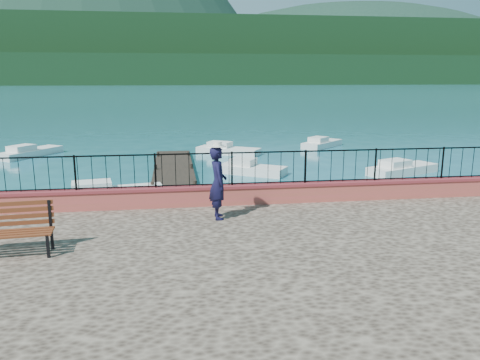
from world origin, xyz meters
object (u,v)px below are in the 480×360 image
object	(u,v)px
boat_1	(252,166)
boat_2	(403,166)
person	(218,183)
boat_0	(109,190)
boat_3	(30,150)
park_bench	(3,241)
boat_4	(228,148)
boat_5	(322,141)

from	to	relation	value
boat_1	boat_2	distance (m)	7.75
person	boat_0	distance (m)	8.25
boat_2	boat_3	xyz separation A→B (m)	(-20.56, 8.42, 0.00)
boat_3	park_bench	bearing A→B (deg)	-133.72
boat_4	boat_5	xyz separation A→B (m)	(6.93, 2.10, 0.00)
boat_5	boat_3	bearing A→B (deg)	139.96
boat_3	boat_5	distance (m)	19.38
boat_2	person	bearing A→B (deg)	-158.85
boat_2	park_bench	bearing A→B (deg)	-164.15
park_bench	person	size ratio (longest dim) A/B	1.06
park_bench	boat_5	size ratio (longest dim) A/B	0.55
boat_0	boat_3	bearing A→B (deg)	108.05
boat_1	boat_5	distance (m)	10.72
person	boat_1	world-z (taller)	person
person	boat_3	bearing A→B (deg)	25.91
boat_1	boat_4	distance (m)	6.47
boat_0	boat_2	size ratio (longest dim) A/B	1.09
park_bench	boat_2	bearing A→B (deg)	34.33
boat_1	boat_5	size ratio (longest dim) A/B	0.93
boat_2	boat_4	bearing A→B (deg)	114.35
boat_4	boat_5	world-z (taller)	same
person	boat_1	xyz separation A→B (m)	(2.83, 11.27, -1.76)
boat_0	boat_2	bearing A→B (deg)	2.02
person	boat_5	bearing A→B (deg)	-27.49
boat_4	boat_3	bearing A→B (deg)	-153.58
boat_0	boat_5	bearing A→B (deg)	33.78
boat_4	boat_5	distance (m)	7.24
boat_3	boat_4	bearing A→B (deg)	-62.57
park_bench	boat_0	size ratio (longest dim) A/B	0.47
boat_1	boat_4	bearing A→B (deg)	126.16
person	boat_5	world-z (taller)	person
person	boat_0	bearing A→B (deg)	25.64
boat_0	boat_5	world-z (taller)	same
boat_0	boat_5	xyz separation A→B (m)	(13.08, 12.71, 0.00)
person	boat_2	xyz separation A→B (m)	(10.52, 10.26, -1.76)
boat_1	boat_2	size ratio (longest dim) A/B	0.85
person	park_bench	bearing A→B (deg)	111.30
boat_1	boat_3	xyz separation A→B (m)	(-12.87, 7.41, 0.00)
boat_0	boat_3	distance (m)	13.15
park_bench	boat_1	xyz separation A→B (m)	(7.53, 13.33, -1.13)
park_bench	boat_3	size ratio (longest dim) A/B	0.48
boat_2	boat_3	world-z (taller)	same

